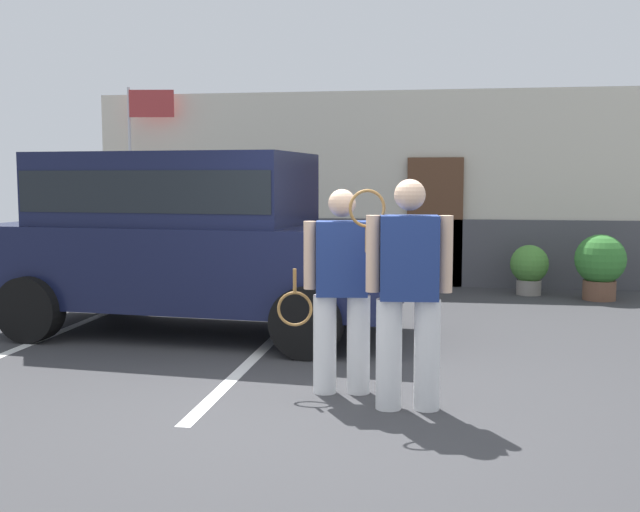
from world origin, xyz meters
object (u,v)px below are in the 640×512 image
at_px(parked_suv, 189,233).
at_px(tennis_player_man, 341,289).
at_px(potted_plant_by_porch, 529,267).
at_px(potted_plant_secondary, 600,264).
at_px(flag_pole, 140,149).
at_px(tennis_player_woman, 408,290).

distance_m(parked_suv, tennis_player_man, 3.04).
xyz_separation_m(parked_suv, potted_plant_by_porch, (4.19, 3.49, -0.72)).
xyz_separation_m(potted_plant_secondary, flag_pole, (-7.32, 0.81, 1.73)).
bearing_deg(tennis_player_man, flag_pole, -63.52).
bearing_deg(tennis_player_man, tennis_player_woman, 139.39).
bearing_deg(parked_suv, flag_pole, 124.12).
bearing_deg(tennis_player_man, potted_plant_secondary, -127.79).
distance_m(parked_suv, potted_plant_by_porch, 5.50).
relative_size(tennis_player_woman, potted_plant_by_porch, 2.32).
bearing_deg(tennis_player_woman, potted_plant_secondary, -119.51).
bearing_deg(tennis_player_woman, parked_suv, -50.49).
distance_m(potted_plant_secondary, flag_pole, 7.56).
bearing_deg(tennis_player_man, parked_suv, -55.31).
xyz_separation_m(potted_plant_by_porch, potted_plant_secondary, (0.96, -0.35, 0.11)).
relative_size(potted_plant_by_porch, potted_plant_secondary, 0.79).
height_order(tennis_player_man, potted_plant_secondary, tennis_player_man).
bearing_deg(potted_plant_secondary, tennis_player_woman, -113.87).
bearing_deg(potted_plant_by_porch, parked_suv, -140.19).
distance_m(parked_suv, tennis_player_woman, 3.69).
distance_m(tennis_player_man, tennis_player_woman, 0.67).
xyz_separation_m(tennis_player_man, tennis_player_woman, (0.56, -0.36, 0.05)).
relative_size(parked_suv, potted_plant_secondary, 4.97).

